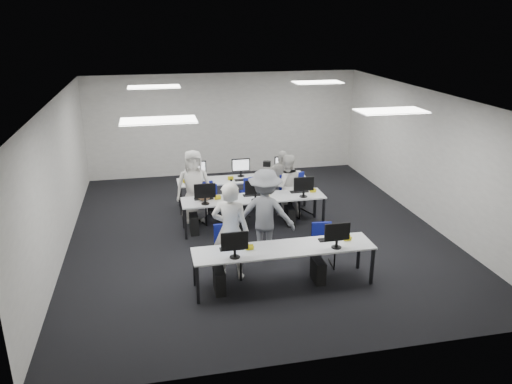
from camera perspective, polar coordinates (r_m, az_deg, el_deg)
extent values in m
plane|color=black|center=(11.20, -0.06, -4.49)|extent=(9.00, 9.00, 0.00)
plane|color=white|center=(10.34, -0.06, 10.87)|extent=(9.00, 9.00, 0.00)
cube|color=beige|center=(14.97, -3.65, 7.73)|extent=(8.00, 0.02, 3.00)
cube|color=beige|center=(6.64, 8.07, -8.13)|extent=(8.00, 0.02, 3.00)
cube|color=beige|center=(10.63, -21.67, 1.39)|extent=(0.02, 9.00, 3.00)
cube|color=beige|center=(12.12, 18.83, 3.86)|extent=(0.02, 9.00, 3.00)
cube|color=white|center=(8.16, -11.08, 8.04)|extent=(1.20, 0.60, 0.02)
cube|color=white|center=(9.13, 15.17, 8.94)|extent=(1.20, 0.60, 0.02)
cube|color=white|center=(12.11, -11.59, 11.69)|extent=(1.20, 0.60, 0.02)
cube|color=white|center=(12.78, 7.04, 12.34)|extent=(1.20, 0.60, 0.02)
cube|color=silver|center=(8.78, 3.20, -6.47)|extent=(3.20, 0.70, 0.03)
cube|color=black|center=(8.45, -6.68, -10.50)|extent=(0.05, 0.05, 0.70)
cube|color=black|center=(8.98, -7.06, -8.61)|extent=(0.05, 0.05, 0.70)
cube|color=black|center=(9.19, 13.13, -8.28)|extent=(0.05, 0.05, 0.70)
cube|color=black|center=(9.68, 11.65, -6.69)|extent=(0.05, 0.05, 0.70)
cube|color=silver|center=(11.11, -0.27, -0.70)|extent=(3.20, 0.70, 0.03)
cube|color=black|center=(10.78, -8.05, -3.65)|extent=(0.05, 0.05, 0.70)
cube|color=black|center=(11.33, -8.28, -2.48)|extent=(0.05, 0.05, 0.70)
cube|color=black|center=(11.37, 7.72, -2.37)|extent=(0.05, 0.05, 0.70)
cube|color=black|center=(11.89, 6.77, -1.32)|extent=(0.05, 0.05, 0.70)
cube|color=silver|center=(12.41, -1.59, 1.49)|extent=(3.20, 0.70, 0.03)
cube|color=black|center=(12.08, -8.56, -1.08)|extent=(0.05, 0.05, 0.70)
cube|color=black|center=(12.64, -8.74, -0.14)|extent=(0.05, 0.05, 0.70)
cube|color=black|center=(12.61, 5.62, -0.05)|extent=(0.05, 0.05, 0.70)
cube|color=black|center=(13.15, 4.85, 0.81)|extent=(0.05, 0.05, 0.70)
cube|color=#0B3895|center=(8.31, -2.46, -5.63)|extent=(0.46, 0.04, 0.32)
cube|color=black|center=(8.72, -2.79, -6.47)|extent=(0.42, 0.14, 0.02)
ellipsoid|color=black|center=(8.76, -0.84, -6.25)|extent=(0.07, 0.10, 0.04)
cube|color=black|center=(8.82, -4.21, -10.10)|extent=(0.18, 0.40, 0.42)
cube|color=white|center=(8.76, 9.26, -4.52)|extent=(0.46, 0.04, 0.32)
cube|color=black|center=(9.15, 8.45, -5.37)|extent=(0.42, 0.14, 0.02)
ellipsoid|color=black|center=(9.25, 10.21, -5.14)|extent=(0.07, 0.10, 0.04)
cube|color=black|center=(9.19, 7.11, -8.89)|extent=(0.18, 0.40, 0.42)
cube|color=white|center=(10.68, -5.87, 0.13)|extent=(0.46, 0.04, 0.32)
cube|color=black|center=(11.07, -6.00, -0.74)|extent=(0.42, 0.14, 0.02)
ellipsoid|color=black|center=(11.10, -4.46, -0.59)|extent=(0.07, 0.10, 0.04)
cube|color=black|center=(11.12, -7.11, -3.64)|extent=(0.18, 0.40, 0.42)
cube|color=white|center=(10.84, -0.08, 0.54)|extent=(0.46, 0.04, 0.32)
cube|color=black|center=(11.23, -0.42, -0.34)|extent=(0.42, 0.14, 0.02)
ellipsoid|color=black|center=(11.29, 1.08, -0.19)|extent=(0.07, 0.10, 0.04)
cube|color=black|center=(11.25, -1.51, -3.21)|extent=(0.18, 0.40, 0.42)
cube|color=white|center=(11.10, 5.48, 0.92)|extent=(0.46, 0.04, 0.32)
cube|color=black|center=(11.49, 4.97, 0.05)|extent=(0.42, 0.14, 0.02)
ellipsoid|color=black|center=(11.57, 6.39, 0.19)|extent=(0.07, 0.10, 0.04)
cube|color=black|center=(11.48, 3.90, -2.76)|extent=(0.18, 0.40, 0.42)
cube|color=white|center=(12.34, -6.78, 2.80)|extent=(0.46, 0.04, 0.32)
cube|color=black|center=(12.13, -6.58, 1.06)|extent=(0.42, 0.14, 0.02)
ellipsoid|color=black|center=(12.10, -8.00, 1.00)|extent=(0.07, 0.10, 0.04)
cube|color=black|center=(12.46, -5.41, -0.97)|extent=(0.18, 0.40, 0.42)
cube|color=white|center=(12.48, -1.75, 3.12)|extent=(0.46, 0.04, 0.32)
cube|color=black|center=(12.27, -1.47, 1.41)|extent=(0.42, 0.14, 0.02)
ellipsoid|color=black|center=(12.22, -2.85, 1.35)|extent=(0.07, 0.10, 0.04)
cube|color=black|center=(12.62, -0.45, -0.61)|extent=(0.18, 0.40, 0.42)
cube|color=white|center=(12.71, 3.14, 3.41)|extent=(0.46, 0.04, 0.32)
cube|color=black|center=(12.50, 3.50, 1.73)|extent=(0.42, 0.14, 0.02)
ellipsoid|color=black|center=(12.43, 2.16, 1.68)|extent=(0.07, 0.10, 0.04)
cube|color=black|center=(12.87, 4.36, -0.26)|extent=(0.18, 0.40, 0.42)
cube|color=navy|center=(9.19, -3.28, -6.83)|extent=(0.48, 0.46, 0.06)
cube|color=navy|center=(9.26, -3.48, -4.73)|extent=(0.44, 0.07, 0.38)
cube|color=navy|center=(9.64, 7.67, -6.08)|extent=(0.44, 0.43, 0.05)
cube|color=navy|center=(9.70, 7.49, -4.34)|extent=(0.39, 0.09, 0.33)
cube|color=navy|center=(11.62, -5.38, -1.20)|extent=(0.56, 0.55, 0.06)
cube|color=navy|center=(11.70, -5.89, 0.28)|extent=(0.41, 0.20, 0.36)
cube|color=navy|center=(11.64, -0.51, -0.93)|extent=(0.59, 0.58, 0.06)
cube|color=navy|center=(11.75, -0.36, 0.68)|extent=(0.43, 0.20, 0.38)
cube|color=navy|center=(11.99, 5.16, -0.30)|extent=(0.61, 0.60, 0.07)
cube|color=navy|center=(12.06, 4.57, 1.27)|extent=(0.45, 0.21, 0.39)
cube|color=navy|center=(11.76, -5.83, -1.00)|extent=(0.55, 0.54, 0.06)
cube|color=navy|center=(11.51, -5.42, -0.10)|extent=(0.40, 0.19, 0.35)
cube|color=navy|center=(12.06, -0.38, -0.10)|extent=(0.59, 0.58, 0.07)
cube|color=navy|center=(11.78, 0.12, 0.89)|extent=(0.46, 0.18, 0.40)
cube|color=navy|center=(12.30, 3.48, 0.19)|extent=(0.48, 0.46, 0.06)
cube|color=navy|center=(12.01, 3.75, 1.10)|extent=(0.45, 0.06, 0.38)
ellipsoid|color=#AB8058|center=(10.95, -5.91, -0.24)|extent=(0.40, 0.30, 0.29)
imported|color=silver|center=(8.96, -2.94, -4.45)|extent=(0.78, 0.64, 1.85)
imported|color=silver|center=(11.80, 3.52, 0.73)|extent=(0.78, 0.63, 1.52)
imported|color=silver|center=(11.59, -7.11, 0.69)|extent=(0.83, 0.55, 1.69)
imported|color=silver|center=(12.11, 2.91, 1.25)|extent=(0.89, 0.38, 1.52)
imported|color=gray|center=(9.77, 1.06, -2.47)|extent=(1.33, 1.05, 1.80)
cube|color=black|center=(9.62, 1.25, 3.24)|extent=(0.20, 0.22, 0.10)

